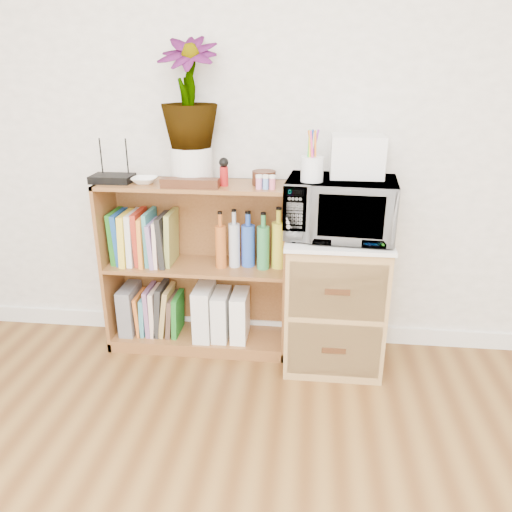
# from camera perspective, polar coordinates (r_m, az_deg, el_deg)

# --- Properties ---
(skirting_board) EXTENTS (4.00, 0.02, 0.10)m
(skirting_board) POSITION_cam_1_polar(r_m,az_deg,el_deg) (3.01, 0.76, -8.20)
(skirting_board) COLOR white
(skirting_board) RESTS_ON ground
(bookshelf) EXTENTS (1.00, 0.30, 0.95)m
(bookshelf) POSITION_cam_1_polar(r_m,az_deg,el_deg) (2.76, -6.75, -1.42)
(bookshelf) COLOR brown
(bookshelf) RESTS_ON ground
(wicker_unit) EXTENTS (0.50, 0.45, 0.70)m
(wicker_unit) POSITION_cam_1_polar(r_m,az_deg,el_deg) (2.68, 8.91, -5.19)
(wicker_unit) COLOR #9E7542
(wicker_unit) RESTS_ON ground
(microwave) EXTENTS (0.55, 0.39, 0.29)m
(microwave) POSITION_cam_1_polar(r_m,az_deg,el_deg) (2.49, 9.57, 5.43)
(microwave) COLOR silver
(microwave) RESTS_ON wicker_unit
(pen_cup) EXTENTS (0.10, 0.10, 0.12)m
(pen_cup) POSITION_cam_1_polar(r_m,az_deg,el_deg) (2.37, 6.42, 9.86)
(pen_cup) COLOR white
(pen_cup) RESTS_ON microwave
(small_appliance) EXTENTS (0.25, 0.21, 0.20)m
(small_appliance) POSITION_cam_1_polar(r_m,az_deg,el_deg) (2.50, 11.47, 11.14)
(small_appliance) COLOR white
(small_appliance) RESTS_ON microwave
(router) EXTENTS (0.21, 0.14, 0.04)m
(router) POSITION_cam_1_polar(r_m,az_deg,el_deg) (2.72, -16.09, 8.51)
(router) COLOR black
(router) RESTS_ON bookshelf
(white_bowl) EXTENTS (0.13, 0.13, 0.03)m
(white_bowl) POSITION_cam_1_polar(r_m,az_deg,el_deg) (2.65, -12.63, 8.44)
(white_bowl) COLOR white
(white_bowl) RESTS_ON bookshelf
(plant_pot) EXTENTS (0.21, 0.21, 0.18)m
(plant_pot) POSITION_cam_1_polar(r_m,az_deg,el_deg) (2.62, -7.35, 10.28)
(plant_pot) COLOR silver
(plant_pot) RESTS_ON bookshelf
(potted_plant) EXTENTS (0.29, 0.29, 0.52)m
(potted_plant) POSITION_cam_1_polar(r_m,az_deg,el_deg) (2.58, -7.72, 17.98)
(potted_plant) COLOR #39732E
(potted_plant) RESTS_ON plant_pot
(trinket_box) EXTENTS (0.29, 0.07, 0.05)m
(trinket_box) POSITION_cam_1_polar(r_m,az_deg,el_deg) (2.51, -7.55, 8.26)
(trinket_box) COLOR #3D1D10
(trinket_box) RESTS_ON bookshelf
(kokeshi_doll) EXTENTS (0.04, 0.04, 0.10)m
(kokeshi_doll) POSITION_cam_1_polar(r_m,az_deg,el_deg) (2.53, -3.68, 9.07)
(kokeshi_doll) COLOR maroon
(kokeshi_doll) RESTS_ON bookshelf
(wooden_bowl) EXTENTS (0.12, 0.12, 0.07)m
(wooden_bowl) POSITION_cam_1_polar(r_m,az_deg,el_deg) (2.56, 0.91, 8.92)
(wooden_bowl) COLOR #381A0F
(wooden_bowl) RESTS_ON bookshelf
(paint_jars) EXTENTS (0.10, 0.04, 0.05)m
(paint_jars) POSITION_cam_1_polar(r_m,az_deg,el_deg) (2.46, 1.10, 8.22)
(paint_jars) COLOR pink
(paint_jars) RESTS_ON bookshelf
(file_box) EXTENTS (0.08, 0.22, 0.27)m
(file_box) POSITION_cam_1_polar(r_m,az_deg,el_deg) (2.98, -14.17, -5.83)
(file_box) COLOR slate
(file_box) RESTS_ON bookshelf
(magazine_holder_left) EXTENTS (0.10, 0.24, 0.30)m
(magazine_holder_left) POSITION_cam_1_polar(r_m,az_deg,el_deg) (2.85, -5.91, -6.25)
(magazine_holder_left) COLOR silver
(magazine_holder_left) RESTS_ON bookshelf
(magazine_holder_mid) EXTENTS (0.09, 0.22, 0.27)m
(magazine_holder_mid) POSITION_cam_1_polar(r_m,az_deg,el_deg) (2.84, -3.97, -6.66)
(magazine_holder_mid) COLOR white
(magazine_holder_mid) RESTS_ON bookshelf
(magazine_holder_right) EXTENTS (0.09, 0.22, 0.27)m
(magazine_holder_right) POSITION_cam_1_polar(r_m,az_deg,el_deg) (2.82, -1.83, -6.78)
(magazine_holder_right) COLOR white
(magazine_holder_right) RESTS_ON bookshelf
(cookbooks) EXTENTS (0.35, 0.20, 0.29)m
(cookbooks) POSITION_cam_1_polar(r_m,az_deg,el_deg) (2.78, -12.80, 2.00)
(cookbooks) COLOR #22751F
(cookbooks) RESTS_ON bookshelf
(liquor_bottles) EXTENTS (0.37, 0.07, 0.32)m
(liquor_bottles) POSITION_cam_1_polar(r_m,az_deg,el_deg) (2.64, -0.44, 1.83)
(liquor_bottles) COLOR #B75A22
(liquor_bottles) RESTS_ON bookshelf
(lower_books) EXTENTS (0.25, 0.19, 0.30)m
(lower_books) POSITION_cam_1_polar(r_m,az_deg,el_deg) (2.93, -10.92, -6.20)
(lower_books) COLOR orange
(lower_books) RESTS_ON bookshelf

